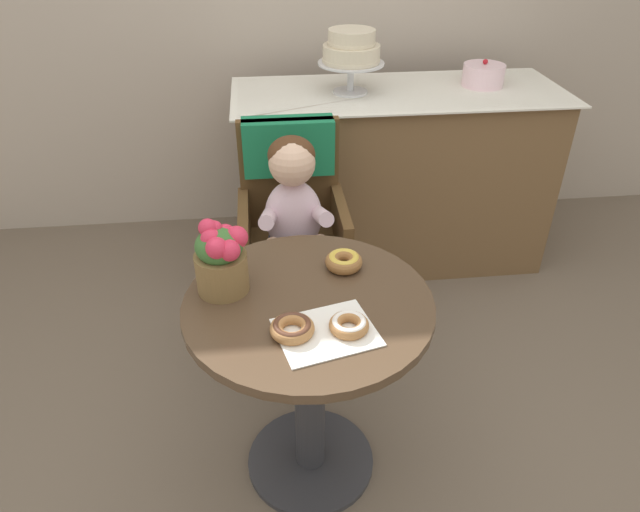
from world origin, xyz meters
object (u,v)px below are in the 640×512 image
at_px(flower_vase, 221,257).
at_px(round_layer_cake, 483,75).
at_px(seated_child, 294,213).
at_px(donut_side, 344,261).
at_px(cafe_table, 309,355).
at_px(donut_mid, 292,328).
at_px(tiered_cake_stand, 351,51).
at_px(wicker_chair, 291,203).
at_px(donut_front, 349,324).

distance_m(flower_vase, round_layer_cake, 1.74).
xyz_separation_m(seated_child, donut_side, (0.12, -0.43, 0.07)).
xyz_separation_m(cafe_table, flower_vase, (-0.24, 0.08, 0.33)).
bearing_deg(round_layer_cake, cafe_table, -125.63).
bearing_deg(round_layer_cake, donut_mid, -124.53).
relative_size(donut_side, tiered_cake_stand, 0.38).
relative_size(wicker_chair, round_layer_cake, 4.88).
distance_m(donut_mid, tiered_cake_stand, 1.52).
xyz_separation_m(donut_side, tiered_cake_stand, (0.19, 1.15, 0.34)).
height_order(wicker_chair, seated_child, seated_child).
xyz_separation_m(seated_child, donut_mid, (-0.05, -0.72, 0.06)).
bearing_deg(donut_front, wicker_chair, 96.22).
height_order(cafe_table, round_layer_cake, round_layer_cake).
xyz_separation_m(wicker_chair, round_layer_cake, (0.96, 0.60, 0.31)).
height_order(donut_mid, flower_vase, flower_vase).
height_order(donut_front, tiered_cake_stand, tiered_cake_stand).
height_order(donut_mid, tiered_cake_stand, tiered_cake_stand).
height_order(seated_child, donut_mid, seated_child).
relative_size(donut_front, flower_vase, 0.47).
bearing_deg(tiered_cake_stand, seated_child, -114.05).
height_order(donut_front, round_layer_cake, round_layer_cake).
bearing_deg(round_layer_cake, seated_child, -141.91).
distance_m(donut_side, flower_vase, 0.38).
distance_m(cafe_table, seated_child, 0.61).
bearing_deg(donut_mid, donut_front, -0.87).
bearing_deg(seated_child, round_layer_cake, 38.09).
xyz_separation_m(donut_front, donut_side, (0.03, 0.29, 0.01)).
xyz_separation_m(flower_vase, tiered_cake_stand, (0.56, 1.22, 0.25)).
height_order(wicker_chair, donut_side, wicker_chair).
bearing_deg(donut_side, wicker_chair, 101.93).
bearing_deg(seated_child, donut_front, -82.46).
height_order(donut_mid, donut_side, donut_side).
bearing_deg(cafe_table, seated_child, 90.08).
height_order(cafe_table, donut_mid, donut_mid).
distance_m(seated_child, donut_mid, 0.73).
relative_size(donut_front, donut_mid, 0.91).
xyz_separation_m(donut_front, flower_vase, (-0.33, 0.22, 0.09)).
bearing_deg(tiered_cake_stand, donut_mid, -104.56).
bearing_deg(flower_vase, wicker_chair, 70.28).
bearing_deg(tiered_cake_stand, wicker_chair, -119.71).
xyz_separation_m(cafe_table, round_layer_cake, (0.96, 1.34, 0.44)).
relative_size(donut_mid, flower_vase, 0.52).
bearing_deg(wicker_chair, seated_child, -88.48).
relative_size(seated_child, donut_side, 6.34).
xyz_separation_m(donut_mid, donut_side, (0.18, 0.29, 0.00)).
distance_m(cafe_table, flower_vase, 0.41).
relative_size(flower_vase, round_layer_cake, 1.16).
distance_m(donut_front, flower_vase, 0.41).
distance_m(seated_child, tiered_cake_stand, 0.88).
distance_m(wicker_chair, donut_side, 0.61).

